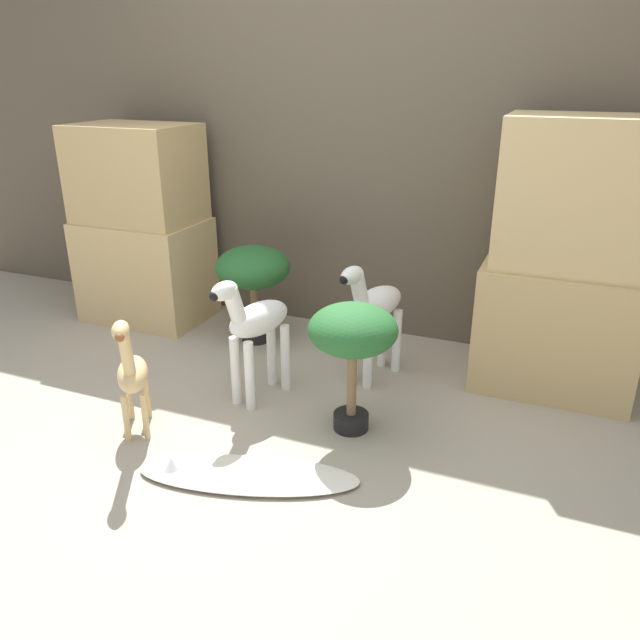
% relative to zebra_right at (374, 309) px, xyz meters
% --- Properties ---
extents(ground_plane, '(14.00, 14.00, 0.00)m').
position_rel_zebra_right_xyz_m(ground_plane, '(-0.39, -0.97, -0.40)').
color(ground_plane, '#9E937F').
extents(wall_back, '(6.40, 0.08, 2.20)m').
position_rel_zebra_right_xyz_m(wall_back, '(-0.39, 0.70, 0.70)').
color(wall_back, brown).
rests_on(wall_back, ground_plane).
extents(rock_pillar_left, '(0.79, 0.54, 1.26)m').
position_rel_zebra_right_xyz_m(rock_pillar_left, '(-1.68, 0.30, 0.21)').
color(rock_pillar_left, tan).
rests_on(rock_pillar_left, ground_plane).
extents(rock_pillar_right, '(0.79, 0.54, 1.39)m').
position_rel_zebra_right_xyz_m(rock_pillar_right, '(0.90, 0.30, 0.25)').
color(rock_pillar_right, tan).
rests_on(rock_pillar_right, ground_plane).
extents(zebra_right, '(0.27, 0.50, 0.68)m').
position_rel_zebra_right_xyz_m(zebra_right, '(0.00, 0.00, 0.00)').
color(zebra_right, white).
rests_on(zebra_right, ground_plane).
extents(zebra_left, '(0.26, 0.50, 0.68)m').
position_rel_zebra_right_xyz_m(zebra_left, '(-0.47, -0.44, 0.00)').
color(zebra_left, white).
rests_on(zebra_left, ground_plane).
extents(giraffe_figurine, '(0.32, 0.41, 0.63)m').
position_rel_zebra_right_xyz_m(giraffe_figurine, '(-0.84, -0.94, -0.08)').
color(giraffe_figurine, tan).
rests_on(giraffe_figurine, ground_plane).
extents(potted_palm_front, '(0.45, 0.45, 0.60)m').
position_rel_zebra_right_xyz_m(potted_palm_front, '(-0.83, 0.21, 0.05)').
color(potted_palm_front, black).
rests_on(potted_palm_front, ground_plane).
extents(potted_palm_back, '(0.40, 0.40, 0.62)m').
position_rel_zebra_right_xyz_m(potted_palm_back, '(0.07, -0.53, 0.07)').
color(potted_palm_back, black).
rests_on(potted_palm_back, ground_plane).
extents(surfboard, '(0.97, 0.53, 0.08)m').
position_rel_zebra_right_xyz_m(surfboard, '(-0.20, -1.06, -0.39)').
color(surfboard, silver).
rests_on(surfboard, ground_plane).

